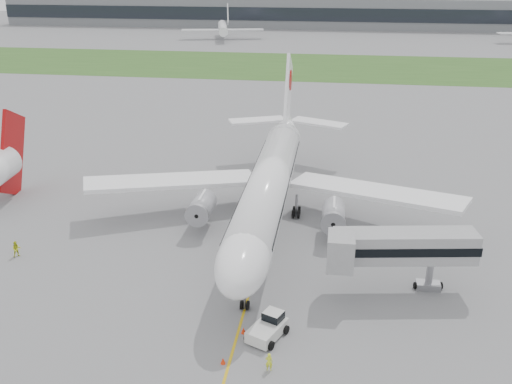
# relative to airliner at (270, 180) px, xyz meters

# --- Properties ---
(ground) EXTENTS (600.00, 600.00, 0.00)m
(ground) POSITION_rel_airliner_xyz_m (0.00, -4.87, -5.66)
(ground) COLOR gray
(ground) RESTS_ON ground
(apron_markings) EXTENTS (70.00, 70.00, 0.04)m
(apron_markings) POSITION_rel_airliner_xyz_m (0.00, -9.87, -5.66)
(apron_markings) COLOR gold
(apron_markings) RESTS_ON ground
(grass_strip) EXTENTS (600.00, 50.00, 0.02)m
(grass_strip) POSITION_rel_airliner_xyz_m (0.00, 115.13, -5.65)
(grass_strip) COLOR #305821
(grass_strip) RESTS_ON ground
(terminal_building) EXTENTS (320.00, 22.30, 14.00)m
(terminal_building) POSITION_rel_airliner_xyz_m (0.00, 225.00, 1.34)
(terminal_building) COLOR gray
(terminal_building) RESTS_ON ground
(control_tower) EXTENTS (12.00, 12.00, 56.00)m
(control_tower) POSITION_rel_airliner_xyz_m (-90.00, 227.13, -5.66)
(control_tower) COLOR gray
(control_tower) RESTS_ON ground
(airliner) EXTENTS (48.13, 53.95, 17.88)m
(airliner) POSITION_rel_airliner_xyz_m (0.00, 0.00, 0.00)
(airliner) COLOR white
(airliner) RESTS_ON ground
(pushback_tug) EXTENTS (3.86, 4.53, 2.03)m
(pushback_tug) POSITION_rel_airliner_xyz_m (2.77, -23.62, -4.73)
(pushback_tug) COLOR silver
(pushback_tug) RESTS_ON ground
(jet_bridge) EXTENTS (14.65, 6.29, 6.82)m
(jet_bridge) POSITION_rel_airliner_xyz_m (14.13, -14.79, -0.61)
(jet_bridge) COLOR gray
(jet_bridge) RESTS_ON ground
(safety_cone_left) EXTENTS (0.43, 0.43, 0.59)m
(safety_cone_left) POSITION_rel_airliner_xyz_m (-0.50, -27.98, -5.37)
(safety_cone_left) COLOR red
(safety_cone_left) RESTS_ON ground
(safety_cone_right) EXTENTS (0.44, 0.44, 0.60)m
(safety_cone_right) POSITION_rel_airliner_xyz_m (0.50, -23.64, -5.36)
(safety_cone_right) COLOR red
(safety_cone_right) RESTS_ON ground
(ground_crew_near) EXTENTS (0.62, 0.43, 1.65)m
(ground_crew_near) POSITION_rel_airliner_xyz_m (3.36, -28.22, -4.84)
(ground_crew_near) COLOR yellow
(ground_crew_near) RESTS_ON ground
(ground_crew_far) EXTENTS (1.16, 1.12, 1.89)m
(ground_crew_far) POSITION_rel_airliner_xyz_m (-27.03, -13.26, -4.72)
(ground_crew_far) COLOR #C5D022
(ground_crew_far) RESTS_ON ground
(distant_aircraft_left) EXTENTS (39.69, 36.64, 13.01)m
(distant_aircraft_left) POSITION_rel_airliner_xyz_m (-41.25, 175.66, -5.66)
(distant_aircraft_left) COLOR white
(distant_aircraft_left) RESTS_ON ground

